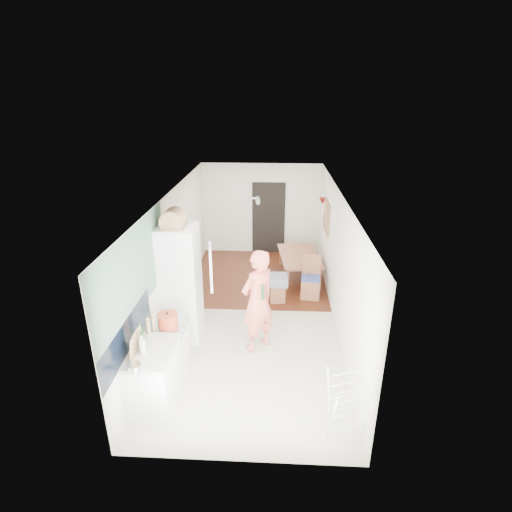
# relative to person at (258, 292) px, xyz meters

# --- Properties ---
(room_shell) EXTENTS (3.20, 7.00, 2.50)m
(room_shell) POSITION_rel_person_xyz_m (-0.12, 1.09, 0.15)
(room_shell) COLOR white
(room_shell) RESTS_ON ground
(floor) EXTENTS (3.20, 7.00, 0.01)m
(floor) POSITION_rel_person_xyz_m (-0.12, 1.09, -1.10)
(floor) COLOR #BDB8A5
(floor) RESTS_ON ground
(wood_floor_overlay) EXTENTS (3.20, 3.30, 0.01)m
(wood_floor_overlay) POSITION_rel_person_xyz_m (-0.12, 2.94, -1.09)
(wood_floor_overlay) COLOR #562313
(wood_floor_overlay) RESTS_ON room_shell
(sage_wall_panel) EXTENTS (0.02, 3.00, 1.30)m
(sage_wall_panel) POSITION_rel_person_xyz_m (-1.71, -0.91, 0.75)
(sage_wall_panel) COLOR slate
(sage_wall_panel) RESTS_ON room_shell
(tile_splashback) EXTENTS (0.02, 1.90, 0.50)m
(tile_splashback) POSITION_rel_person_xyz_m (-1.71, -1.46, 0.05)
(tile_splashback) COLOR black
(tile_splashback) RESTS_ON room_shell
(doorway_recess) EXTENTS (0.90, 0.04, 2.00)m
(doorway_recess) POSITION_rel_person_xyz_m (0.08, 4.57, -0.10)
(doorway_recess) COLOR black
(doorway_recess) RESTS_ON room_shell
(base_cabinet) EXTENTS (0.60, 0.90, 0.86)m
(base_cabinet) POSITION_rel_person_xyz_m (-1.42, -1.46, -0.67)
(base_cabinet) COLOR white
(base_cabinet) RESTS_ON room_shell
(worktop) EXTENTS (0.62, 0.92, 0.06)m
(worktop) POSITION_rel_person_xyz_m (-1.42, -1.46, -0.21)
(worktop) COLOR beige
(worktop) RESTS_ON room_shell
(range_cooker) EXTENTS (0.60, 0.60, 0.88)m
(range_cooker) POSITION_rel_person_xyz_m (-1.42, -0.71, -0.66)
(range_cooker) COLOR white
(range_cooker) RESTS_ON room_shell
(cooker_top) EXTENTS (0.60, 0.60, 0.04)m
(cooker_top) POSITION_rel_person_xyz_m (-1.42, -0.71, -0.20)
(cooker_top) COLOR #BABABC
(cooker_top) RESTS_ON room_shell
(fridge_housing) EXTENTS (0.66, 0.66, 2.15)m
(fridge_housing) POSITION_rel_person_xyz_m (-1.39, 0.31, -0.02)
(fridge_housing) COLOR white
(fridge_housing) RESTS_ON room_shell
(fridge_door) EXTENTS (0.14, 0.56, 0.70)m
(fridge_door) POSITION_rel_person_xyz_m (-0.78, 0.01, 0.45)
(fridge_door) COLOR white
(fridge_door) RESTS_ON room_shell
(fridge_interior) EXTENTS (0.02, 0.52, 0.66)m
(fridge_interior) POSITION_rel_person_xyz_m (-1.08, 0.31, 0.45)
(fridge_interior) COLOR white
(fridge_interior) RESTS_ON room_shell
(pinboard) EXTENTS (0.03, 0.90, 0.70)m
(pinboard) POSITION_rel_person_xyz_m (1.46, 2.99, 0.45)
(pinboard) COLOR tan
(pinboard) RESTS_ON room_shell
(pinboard_frame) EXTENTS (0.00, 0.94, 0.74)m
(pinboard_frame) POSITION_rel_person_xyz_m (1.44, 2.99, 0.45)
(pinboard_frame) COLOR #996041
(pinboard_frame) RESTS_ON room_shell
(wall_sconce) EXTENTS (0.18, 0.18, 0.16)m
(wall_sconce) POSITION_rel_person_xyz_m (1.42, 3.64, 0.65)
(wall_sconce) COLOR maroon
(wall_sconce) RESTS_ON room_shell
(person) EXTENTS (0.94, 0.94, 2.20)m
(person) POSITION_rel_person_xyz_m (0.00, 0.00, 0.00)
(person) COLOR #F56D5F
(person) RESTS_ON floor
(dining_table) EXTENTS (0.92, 1.46, 0.49)m
(dining_table) POSITION_rel_person_xyz_m (0.90, 2.98, -0.86)
(dining_table) COLOR #996041
(dining_table) RESTS_ON floor
(dining_chair) EXTENTS (0.44, 0.44, 0.96)m
(dining_chair) POSITION_rel_person_xyz_m (1.07, 1.93, -0.62)
(dining_chair) COLOR #996041
(dining_chair) RESTS_ON floor
(stool) EXTENTS (0.36, 0.36, 0.42)m
(stool) POSITION_rel_person_xyz_m (0.34, 1.72, -0.89)
(stool) COLOR #996041
(stool) RESTS_ON floor
(grey_drape) EXTENTS (0.44, 0.44, 0.19)m
(grey_drape) POSITION_rel_person_xyz_m (0.34, 1.71, -0.59)
(grey_drape) COLOR slate
(grey_drape) RESTS_ON stool
(drying_rack) EXTENTS (0.56, 0.54, 0.89)m
(drying_rack) POSITION_rel_person_xyz_m (1.26, -1.89, -0.66)
(drying_rack) COLOR white
(drying_rack) RESTS_ON floor
(bread_bin) EXTENTS (0.49, 0.47, 0.22)m
(bread_bin) POSITION_rel_person_xyz_m (-1.42, 0.29, 1.16)
(bread_bin) COLOR tan
(bread_bin) RESTS_ON fridge_housing
(red_casserole) EXTENTS (0.36, 0.36, 0.19)m
(red_casserole) POSITION_rel_person_xyz_m (-1.34, -0.78, -0.09)
(red_casserole) COLOR #C53F24
(red_casserole) RESTS_ON cooker_top
(steel_pan) EXTENTS (0.22, 0.22, 0.09)m
(steel_pan) POSITION_rel_person_xyz_m (-1.49, -1.89, -0.13)
(steel_pan) COLOR #BABABC
(steel_pan) RESTS_ON worktop
(held_bottle) EXTENTS (0.05, 0.05, 0.25)m
(held_bottle) POSITION_rel_person_xyz_m (0.09, -0.19, 0.11)
(held_bottle) COLOR #1A4420
(held_bottle) RESTS_ON person
(bottle_a) EXTENTS (0.09, 0.09, 0.31)m
(bottle_a) POSITION_rel_person_xyz_m (-1.57, -1.36, -0.02)
(bottle_a) COLOR #1A4420
(bottle_a) RESTS_ON worktop
(bottle_b) EXTENTS (0.07, 0.07, 0.26)m
(bottle_b) POSITION_rel_person_xyz_m (-1.54, -1.40, -0.05)
(bottle_b) COLOR #1A4420
(bottle_b) RESTS_ON worktop
(bottle_c) EXTENTS (0.11, 0.11, 0.22)m
(bottle_c) POSITION_rel_person_xyz_m (-1.50, -1.52, -0.07)
(bottle_c) COLOR silver
(bottle_c) RESTS_ON worktop
(pepper_mill_front) EXTENTS (0.07, 0.07, 0.21)m
(pepper_mill_front) POSITION_rel_person_xyz_m (-1.56, -1.05, -0.07)
(pepper_mill_front) COLOR tan
(pepper_mill_front) RESTS_ON worktop
(pepper_mill_back) EXTENTS (0.06, 0.06, 0.22)m
(pepper_mill_back) POSITION_rel_person_xyz_m (-1.52, -0.93, -0.07)
(pepper_mill_back) COLOR tan
(pepper_mill_back) RESTS_ON worktop
(chopping_boards) EXTENTS (0.04, 0.28, 0.38)m
(chopping_boards) POSITION_rel_person_xyz_m (-1.57, -1.60, 0.01)
(chopping_boards) COLOR tan
(chopping_boards) RESTS_ON worktop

